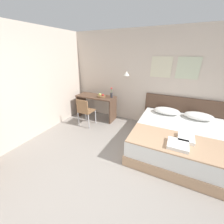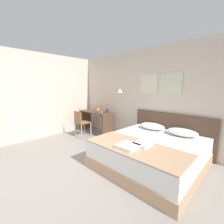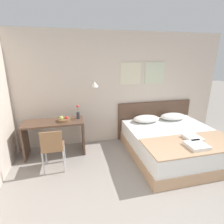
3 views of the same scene
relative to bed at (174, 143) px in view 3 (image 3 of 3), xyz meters
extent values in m
cube|color=beige|center=(-1.05, 1.07, 1.05)|extent=(5.48, 0.06, 2.65)
cube|color=beige|center=(-0.70, 1.03, 1.43)|extent=(0.52, 0.02, 0.52)
cube|color=beige|center=(-0.07, 1.03, 1.43)|extent=(0.52, 0.02, 0.52)
cylinder|color=#B2B2B7|center=(-1.60, 0.96, 1.28)|extent=(0.02, 0.16, 0.02)
cone|color=white|center=(-1.60, 0.87, 1.23)|extent=(0.17, 0.17, 0.12)
cube|color=tan|center=(0.00, 0.00, -0.16)|extent=(1.89, 1.96, 0.22)
cube|color=white|center=(0.00, 0.00, 0.11)|extent=(1.86, 1.92, 0.33)
cube|color=brown|center=(0.00, 1.01, 0.21)|extent=(2.01, 0.06, 0.97)
ellipsoid|color=white|center=(-0.37, 0.72, 0.35)|extent=(0.66, 0.42, 0.15)
ellipsoid|color=white|center=(0.37, 0.72, 0.35)|extent=(0.66, 0.42, 0.15)
cube|color=tan|center=(0.00, -0.57, 0.29)|extent=(1.84, 0.78, 0.02)
cube|color=white|center=(0.08, -0.43, 0.33)|extent=(0.28, 0.32, 0.06)
cube|color=white|center=(-0.05, -0.70, 0.33)|extent=(0.34, 0.34, 0.06)
cube|color=brown|center=(-2.54, 0.66, 0.48)|extent=(1.26, 0.52, 0.03)
cube|color=brown|center=(-3.15, 0.66, 0.09)|extent=(0.04, 0.48, 0.73)
cube|color=brown|center=(-1.93, 0.66, 0.09)|extent=(0.04, 0.48, 0.73)
cube|color=#8E6642|center=(-2.53, 0.11, 0.19)|extent=(0.40, 0.40, 0.02)
cube|color=#8E6642|center=(-2.53, -0.08, 0.39)|extent=(0.37, 0.03, 0.38)
cylinder|color=#B7B7BC|center=(-2.71, 0.29, -0.05)|extent=(0.03, 0.03, 0.45)
cylinder|color=#B7B7BC|center=(-2.35, 0.29, -0.05)|extent=(0.03, 0.03, 0.45)
cylinder|color=#B7B7BC|center=(-2.71, -0.08, -0.05)|extent=(0.03, 0.03, 0.45)
cylinder|color=#B7B7BC|center=(-2.35, -0.08, -0.05)|extent=(0.03, 0.03, 0.45)
cylinder|color=brown|center=(-2.32, 0.64, 0.52)|extent=(0.27, 0.27, 0.05)
sphere|color=red|center=(-2.26, 0.63, 0.57)|extent=(0.07, 0.07, 0.07)
sphere|color=#B2C156|center=(-2.37, 0.63, 0.57)|extent=(0.09, 0.09, 0.09)
cylinder|color=#333338|center=(-2.01, 0.72, 0.57)|extent=(0.07, 0.07, 0.15)
cylinder|color=#3D7538|center=(-2.01, 0.72, 0.71)|extent=(0.01, 0.01, 0.14)
sphere|color=#DB3838|center=(-2.01, 0.72, 0.78)|extent=(0.06, 0.06, 0.06)
camera|label=1|loc=(-0.22, -2.93, 1.79)|focal=22.00mm
camera|label=2|loc=(1.46, -2.67, 1.36)|focal=24.00mm
camera|label=3|loc=(-2.13, -3.02, 1.83)|focal=28.00mm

